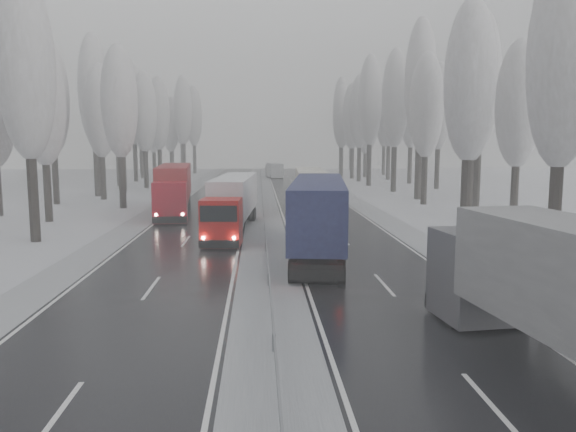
{
  "coord_description": "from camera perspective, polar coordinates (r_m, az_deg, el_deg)",
  "views": [
    {
      "loc": [
        -0.45,
        -12.68,
        6.44
      ],
      "look_at": [
        1.27,
        19.8,
        2.2
      ],
      "focal_mm": 35.0,
      "sensor_mm": 36.0,
      "label": 1
    }
  ],
  "objects": [
    {
      "name": "tree_79",
      "position": [
        133.56,
        -11.74,
        9.23
      ],
      "size": [
        3.6,
        3.6,
        17.07
      ],
      "color": "black",
      "rests_on": "ground"
    },
    {
      "name": "truck_red_white",
      "position": [
        41.45,
        -5.57,
        1.67
      ],
      "size": [
        3.46,
        15.52,
        3.95
      ],
      "rotation": [
        0.0,
        0.0,
        -0.07
      ],
      "color": "#B60B0A",
      "rests_on": "ground"
    },
    {
      "name": "tree_76",
      "position": [
        122.29,
        -9.55,
        9.9
      ],
      "size": [
        3.6,
        3.6,
        18.55
      ],
      "color": "black",
      "rests_on": "ground"
    },
    {
      "name": "tree_31",
      "position": [
        101.17,
        10.25,
        10.44
      ],
      "size": [
        3.6,
        3.6,
        18.58
      ],
      "color": "black",
      "rests_on": "ground"
    },
    {
      "name": "tree_62",
      "position": [
        58.14,
        -16.76,
        10.98
      ],
      "size": [
        3.6,
        3.6,
        16.04
      ],
      "color": "black",
      "rests_on": "ground"
    },
    {
      "name": "tree_63",
      "position": [
        64.24,
        -22.91,
        10.82
      ],
      "size": [
        3.6,
        3.6,
        16.88
      ],
      "color": "black",
      "rests_on": "ground"
    },
    {
      "name": "tree_66",
      "position": [
        77.17,
        -16.53,
        9.64
      ],
      "size": [
        3.6,
        3.6,
        15.23
      ],
      "color": "black",
      "rests_on": "ground"
    },
    {
      "name": "tree_18",
      "position": [
        42.65,
        17.98,
        12.8
      ],
      "size": [
        3.6,
        3.6,
        16.58
      ],
      "color": "black",
      "rests_on": "ground"
    },
    {
      "name": "tree_72",
      "position": [
        102.95,
        -13.54,
        9.07
      ],
      "size": [
        3.6,
        3.6,
        15.11
      ],
      "color": "black",
      "rests_on": "ground"
    },
    {
      "name": "tree_65",
      "position": [
        72.37,
        -19.16,
        11.86
      ],
      "size": [
        3.6,
        3.6,
        19.48
      ],
      "color": "black",
      "rests_on": "ground"
    },
    {
      "name": "tree_70",
      "position": [
        93.35,
        -13.02,
        10.05
      ],
      "size": [
        3.6,
        3.6,
        17.09
      ],
      "color": "black",
      "rests_on": "ground"
    },
    {
      "name": "tree_69",
      "position": [
        88.53,
        -17.05,
        11.0
      ],
      "size": [
        3.6,
        3.6,
        19.35
      ],
      "color": "black",
      "rests_on": "ground"
    },
    {
      "name": "box_truck_distant",
      "position": [
        104.72,
        -1.41,
        4.67
      ],
      "size": [
        3.2,
        7.66,
        2.77
      ],
      "rotation": [
        0.0,
        0.0,
        0.13
      ],
      "color": "#ABAEB2",
      "rests_on": "ground"
    },
    {
      "name": "tree_58",
      "position": [
        40.31,
        -25.09,
        13.39
      ],
      "size": [
        3.6,
        3.6,
        17.21
      ],
      "color": "black",
      "rests_on": "ground"
    },
    {
      "name": "median_slush",
      "position": [
        43.16,
        -2.4,
        -1.14
      ],
      "size": [
        3.0,
        200.0,
        0.04
      ],
      "primitive_type": "cube",
      "color": "#A9ACB1",
      "rests_on": "ground"
    },
    {
      "name": "truck_cream_box",
      "position": [
        54.35,
        2.19,
        3.06
      ],
      "size": [
        3.11,
        15.53,
        3.96
      ],
      "rotation": [
        0.0,
        0.0,
        -0.04
      ],
      "color": "beige",
      "rests_on": "ground"
    },
    {
      "name": "tree_36",
      "position": [
        120.3,
        5.43,
        10.52
      ],
      "size": [
        3.6,
        3.6,
        20.23
      ],
      "color": "black",
      "rests_on": "ground"
    },
    {
      "name": "ground",
      "position": [
        14.23,
        -0.96,
        -19.47
      ],
      "size": [
        260.0,
        260.0,
        0.0
      ],
      "primitive_type": "plane",
      "color": "silver",
      "rests_on": "ground"
    },
    {
      "name": "median_guardrail",
      "position": [
        43.07,
        -2.41,
        -0.38
      ],
      "size": [
        0.12,
        200.0,
        0.76
      ],
      "color": "slate",
      "rests_on": "ground"
    },
    {
      "name": "tree_74",
      "position": [
        113.13,
        -10.63,
        10.46
      ],
      "size": [
        3.6,
        3.6,
        19.68
      ],
      "color": "black",
      "rests_on": "ground"
    },
    {
      "name": "tree_25",
      "position": [
        72.52,
        17.76,
        11.89
      ],
      "size": [
        3.6,
        3.6,
        19.44
      ],
      "color": "black",
      "rests_on": "ground"
    },
    {
      "name": "tree_16",
      "position": [
        32.58,
        26.23,
        14.14
      ],
      "size": [
        3.6,
        3.6,
        16.53
      ],
      "color": "black",
      "rests_on": "ground"
    },
    {
      "name": "tree_28",
      "position": [
        86.51,
        8.34,
        11.45
      ],
      "size": [
        3.6,
        3.6,
        19.62
      ],
      "color": "black",
      "rests_on": "ground"
    },
    {
      "name": "tree_73",
      "position": [
        107.47,
        -14.71,
        9.67
      ],
      "size": [
        3.6,
        3.6,
        17.22
      ],
      "color": "black",
      "rests_on": "ground"
    },
    {
      "name": "tree_21",
      "position": [
        56.06,
        19.0,
        12.72
      ],
      "size": [
        3.6,
        3.6,
        18.62
      ],
      "color": "black",
      "rests_on": "ground"
    },
    {
      "name": "tree_26",
      "position": [
        76.33,
        10.85,
        11.55
      ],
      "size": [
        3.6,
        3.6,
        18.78
      ],
      "color": "black",
      "rests_on": "ground"
    },
    {
      "name": "tree_24",
      "position": [
        66.63,
        13.32,
        13.04
      ],
      "size": [
        3.6,
        3.6,
        20.49
      ],
      "color": "black",
      "rests_on": "ground"
    },
    {
      "name": "truck_blue_box",
      "position": [
        32.42,
        3.14,
        0.55
      ],
      "size": [
        4.66,
        17.28,
        4.39
      ],
      "rotation": [
        0.0,
        0.0,
        -0.12
      ],
      "color": "navy",
      "rests_on": "ground"
    },
    {
      "name": "carriageway_right",
      "position": [
        43.54,
        4.53,
        -1.08
      ],
      "size": [
        7.5,
        200.0,
        0.03
      ],
      "primitive_type": "cube",
      "color": "black",
      "rests_on": "ground"
    },
    {
      "name": "tree_30",
      "position": [
        96.04,
        7.3,
        10.39
      ],
      "size": [
        3.6,
        3.6,
        17.86
      ],
      "color": "black",
      "rests_on": "ground"
    },
    {
      "name": "carriageway_left",
      "position": [
        43.43,
        -9.35,
        -1.18
      ],
      "size": [
        7.5,
        200.0,
        0.03
      ],
      "primitive_type": "cube",
      "color": "black",
      "rests_on": "ground"
    },
    {
      "name": "tree_23",
      "position": [
        66.7,
        18.07,
        9.06
      ],
      "size": [
        3.6,
        3.6,
        13.55
      ],
      "color": "black",
      "rests_on": "ground"
    },
    {
      "name": "tree_19",
      "position": [
        48.36,
        22.4,
        10.4
      ],
      "size": [
        3.6,
        3.6,
        14.57
      ],
      "color": "black",
      "rests_on": "ground"
    },
    {
      "name": "tree_75",
      "position": [
        118.55,
        -14.8,
        9.86
      ],
      "size": [
        3.6,
        3.6,
        18.6
      ],
      "color": "black",
      "rests_on": "ground"
    },
    {
      "name": "tree_67",
      "position": [
        81.44,
        -16.87,
        10.34
      ],
      "size": [
        3.6,
        3.6,
        17.09
      ],
      "color": "black",
      "rests_on": "ground"
    },
    {
      "name": "tree_32",
      "position": [
        103.42,
        6.58,
        10.0
      ],
      "size": [
        3.6,
        3.6,
        17.33
      ],
      "color": "black",
      "rests_on": "ground"
    },
    {
      "name": "tree_33",
      "position": [
        107.84,
        7.87,
        8.85
      ],
      "size": [
        3.6,
        3.6,
        14.33
      ],
      "color": "black",
      "rests_on": "ground"
    },
    {
      "name": "shoulder_right",
      "position": [
        44.46,
        10.86,
        -1.01
      ],
      "size": [
        2.4,
        200.0,
        0.04
      ],
      "primitive_type": "cube",
      "color": "#A9ACB1",
      "rests_on": "ground"
    },
    {
      "name": "tree_37",
      "position": [
        125.32,
        8.34,
        9.23
      ],
      "size": [
        3.6,
        3.6,
        16.37
      ],
      "color": "black",
      "rests_on": "ground"
    },
    {
      "name": "tree_68",
      "position": [
        83.48,
        -14.4,
        10.15
      ],
      "size": [
        3.6,
        3.6,
        16.65
      ],
      "color": "black",
      "rests_on": "ground"
    },
    {
      "name": "tree_78",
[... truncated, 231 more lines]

